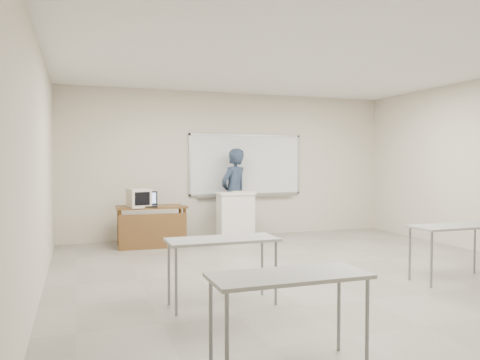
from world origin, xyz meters
name	(u,v)px	position (x,y,z in m)	size (l,w,h in m)	color
floor	(328,282)	(0.00, 0.00, -0.01)	(7.00, 8.00, 0.01)	gray
whiteboard	(246,166)	(0.30, 3.97, 1.48)	(2.48, 0.10, 1.31)	white
student_desks	(395,249)	(0.00, -1.35, 0.67)	(4.40, 2.20, 0.73)	gray
instructor_desk	(152,219)	(-1.80, 3.19, 0.52)	(1.27, 0.63, 0.75)	brown
podium	(235,217)	(-0.20, 3.20, 0.49)	(0.69, 0.51, 0.97)	white
crt_monitor	(138,198)	(-2.05, 3.18, 0.91)	(0.36, 0.41, 0.34)	beige
laptop	(147,203)	(-1.90, 3.18, 0.81)	(0.37, 0.34, 0.27)	black
mouse	(183,205)	(-1.25, 3.10, 0.77)	(0.09, 0.06, 0.03)	#94989B
keyboard	(245,192)	(-0.05, 3.08, 0.98)	(0.50, 0.17, 0.03)	beige
presenter	(234,194)	(-0.07, 3.67, 0.91)	(0.67, 0.44, 1.83)	black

